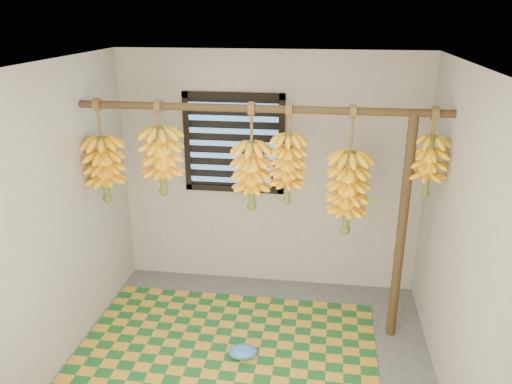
% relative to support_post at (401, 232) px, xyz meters
% --- Properties ---
extents(floor, '(3.00, 3.00, 0.01)m').
position_rel_support_post_xyz_m(floor, '(-1.20, -0.70, -1.00)').
color(floor, '#464646').
rests_on(floor, ground).
extents(ceiling, '(3.00, 3.00, 0.01)m').
position_rel_support_post_xyz_m(ceiling, '(-1.20, -0.70, 1.40)').
color(ceiling, silver).
rests_on(ceiling, wall_back).
extents(wall_back, '(3.00, 0.01, 2.40)m').
position_rel_support_post_xyz_m(wall_back, '(-1.20, 0.80, 0.20)').
color(wall_back, gray).
rests_on(wall_back, floor).
extents(wall_left, '(0.01, 3.00, 2.40)m').
position_rel_support_post_xyz_m(wall_left, '(-2.71, -0.70, 0.20)').
color(wall_left, gray).
rests_on(wall_left, floor).
extents(wall_right, '(0.01, 3.00, 2.40)m').
position_rel_support_post_xyz_m(wall_right, '(0.30, -0.70, 0.20)').
color(wall_right, gray).
rests_on(wall_right, floor).
extents(window, '(1.00, 0.04, 1.00)m').
position_rel_support_post_xyz_m(window, '(-1.55, 0.78, 0.50)').
color(window, black).
rests_on(window, wall_back).
extents(hanging_pole, '(3.00, 0.06, 0.06)m').
position_rel_support_post_xyz_m(hanging_pole, '(-1.20, 0.00, 1.00)').
color(hanging_pole, '#48351B').
rests_on(hanging_pole, wall_left).
extents(support_post, '(0.08, 0.08, 2.00)m').
position_rel_support_post_xyz_m(support_post, '(0.00, 0.00, 0.00)').
color(support_post, '#48351B').
rests_on(support_post, floor).
extents(woven_mat, '(2.55, 2.04, 0.01)m').
position_rel_support_post_xyz_m(woven_mat, '(-1.42, -0.59, -0.99)').
color(woven_mat, '#185323').
rests_on(woven_mat, floor).
extents(plastic_bag, '(0.27, 0.22, 0.10)m').
position_rel_support_post_xyz_m(plastic_bag, '(-1.26, -0.51, -0.94)').
color(plastic_bag, '#3370BE').
rests_on(plastic_bag, woven_mat).
extents(banana_bunch_a, '(0.36, 0.36, 0.91)m').
position_rel_support_post_xyz_m(banana_bunch_a, '(-2.55, 0.00, 0.44)').
color(banana_bunch_a, brown).
rests_on(banana_bunch_a, hanging_pole).
extents(banana_bunch_b, '(0.35, 0.35, 0.81)m').
position_rel_support_post_xyz_m(banana_bunch_b, '(-2.03, 0.00, 0.54)').
color(banana_bunch_b, brown).
rests_on(banana_bunch_b, hanging_pole).
extents(banana_bunch_c, '(0.32, 0.32, 0.90)m').
position_rel_support_post_xyz_m(banana_bunch_c, '(-1.26, 0.00, 0.44)').
color(banana_bunch_c, brown).
rests_on(banana_bunch_c, hanging_pole).
extents(banana_bunch_d, '(0.30, 0.30, 0.84)m').
position_rel_support_post_xyz_m(banana_bunch_d, '(-0.96, 0.00, 0.51)').
color(banana_bunch_d, brown).
rests_on(banana_bunch_d, hanging_pole).
extents(banana_bunch_e, '(0.34, 0.34, 1.08)m').
position_rel_support_post_xyz_m(banana_bunch_e, '(-0.46, 0.00, 0.33)').
color(banana_bunch_e, brown).
rests_on(banana_bunch_e, hanging_pole).
extents(banana_bunch_f, '(0.28, 0.28, 0.73)m').
position_rel_support_post_xyz_m(banana_bunch_f, '(0.15, 0.00, 0.58)').
color(banana_bunch_f, brown).
rests_on(banana_bunch_f, hanging_pole).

